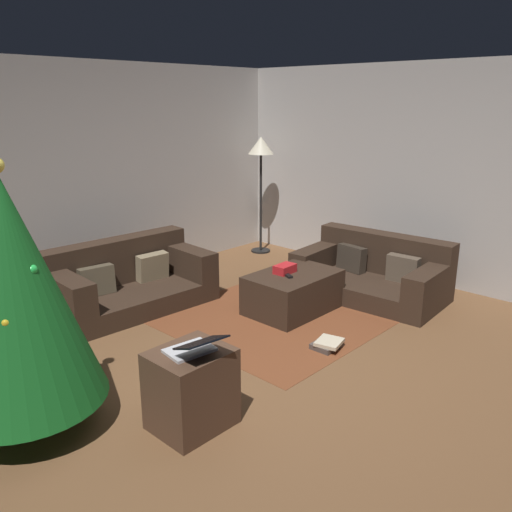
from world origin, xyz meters
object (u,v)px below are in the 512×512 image
object	(u,v)px
gift_box	(285,269)
side_table	(191,389)
couch_right	(374,273)
christmas_tree	(13,292)
book_stack	(328,344)
ottoman	(293,292)
corner_lamp	(261,155)
tv_remote	(288,275)
couch_left	(127,282)
laptop	(194,347)

from	to	relation	value
gift_box	side_table	bearing A→B (deg)	-156.34
couch_right	christmas_tree	size ratio (longest dim) A/B	0.91
christmas_tree	side_table	world-z (taller)	christmas_tree
book_stack	gift_box	bearing A→B (deg)	63.93
book_stack	side_table	bearing A→B (deg)	-179.58
ottoman	corner_lamp	world-z (taller)	corner_lamp
ottoman	tv_remote	size ratio (longest dim) A/B	6.05
couch_right	side_table	bearing A→B (deg)	94.20
gift_box	book_stack	bearing A→B (deg)	-116.07
side_table	book_stack	size ratio (longest dim) A/B	2.01
ottoman	book_stack	distance (m)	0.95
couch_left	tv_remote	bearing A→B (deg)	128.58
couch_left	corner_lamp	world-z (taller)	corner_lamp
ottoman	christmas_tree	bearing A→B (deg)	-179.98
couch_right	corner_lamp	xyz separation A→B (m)	(0.42, 2.16, 1.17)
couch_right	book_stack	world-z (taller)	couch_right
tv_remote	side_table	size ratio (longest dim) A/B	0.28
gift_box	tv_remote	bearing A→B (deg)	-125.32
side_table	book_stack	xyz separation A→B (m)	(1.61, 0.01, -0.24)
christmas_tree	corner_lamp	distance (m)	4.68
side_table	christmas_tree	bearing A→B (deg)	133.27
couch_left	book_stack	bearing A→B (deg)	109.32
couch_right	tv_remote	world-z (taller)	couch_right
corner_lamp	laptop	bearing A→B (deg)	-142.94
corner_lamp	gift_box	bearing A→B (deg)	-130.84
book_stack	corner_lamp	xyz separation A→B (m)	(1.92, 2.60, 1.38)
christmas_tree	book_stack	bearing A→B (deg)	-18.69
couch_left	ottoman	distance (m)	1.80
couch_left	christmas_tree	distance (m)	2.34
couch_left	couch_right	xyz separation A→B (m)	(2.15, -1.76, -0.02)
christmas_tree	side_table	xyz separation A→B (m)	(0.77, -0.82, -0.71)
laptop	book_stack	bearing A→B (deg)	2.40
book_stack	corner_lamp	size ratio (longest dim) A/B	0.17
corner_lamp	tv_remote	bearing A→B (deg)	-130.58
side_table	tv_remote	bearing A→B (deg)	22.09
christmas_tree	couch_right	bearing A→B (deg)	-5.39
couch_right	laptop	world-z (taller)	laptop
ottoman	gift_box	bearing A→B (deg)	122.06
ottoman	side_table	bearing A→B (deg)	-158.66
couch_right	gift_box	distance (m)	1.17
couch_left	christmas_tree	world-z (taller)	christmas_tree
christmas_tree	laptop	bearing A→B (deg)	-48.91
couch_left	side_table	bearing A→B (deg)	69.48
couch_left	corner_lamp	bearing A→B (deg)	-168.19
couch_right	laptop	xyz separation A→B (m)	(-3.12, -0.51, 0.36)
couch_right	christmas_tree	world-z (taller)	christmas_tree
christmas_tree	corner_lamp	world-z (taller)	christmas_tree
tv_remote	christmas_tree	distance (m)	2.80
gift_box	tv_remote	distance (m)	0.12
tv_remote	side_table	distance (m)	2.14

